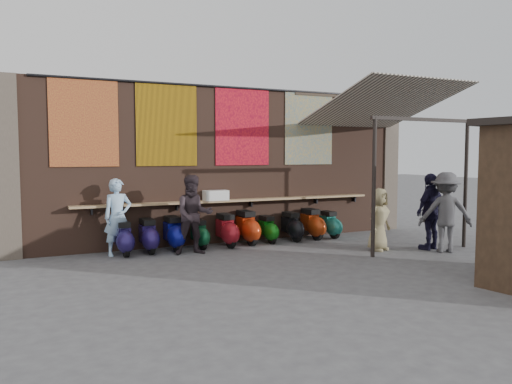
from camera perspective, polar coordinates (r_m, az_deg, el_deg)
ground at (r=10.86m, az=2.37°, el=-7.80°), size 70.00×70.00×0.00m
brick_wall at (r=13.07m, az=-3.13°, el=3.09°), size 10.00×0.40×4.00m
pier_left at (r=12.10m, az=-26.59°, el=2.54°), size 0.50×0.50×4.00m
pier_right at (r=15.79m, az=14.66°, el=3.17°), size 0.50×0.50×4.00m
eating_counter at (r=12.78m, az=-2.48°, el=-0.97°), size 8.00×0.32×0.05m
shelf_box at (r=12.54m, az=-4.62°, el=-0.39°), size 0.61×0.30×0.25m
tapestry_redgold at (r=11.97m, az=-19.04°, el=7.54°), size 1.50×0.02×2.00m
tapestry_sun at (r=12.33m, az=-10.15°, el=7.61°), size 1.50×0.02×2.00m
tapestry_orange at (r=13.00m, az=-1.54°, el=7.50°), size 1.50×0.02×2.00m
tapestry_multi at (r=13.93m, az=6.07°, el=7.27°), size 1.50×0.02×2.00m
hang_rail at (r=12.96m, az=-2.77°, el=11.86°), size 9.50×0.06×0.06m
scooter_stool_0 at (r=11.70m, az=-14.89°, el=-5.15°), size 0.36×0.80×0.76m
scooter_stool_1 at (r=11.87m, az=-12.20°, el=-4.94°), size 0.37×0.82×0.78m
scooter_stool_2 at (r=12.04m, az=-9.41°, el=-4.70°), size 0.38×0.85×0.80m
scooter_stool_3 at (r=12.22m, az=-6.47°, el=-4.81°), size 0.33×0.73×0.69m
scooter_stool_4 at (r=12.38m, az=-3.38°, el=-4.40°), size 0.38×0.85×0.81m
scooter_stool_5 at (r=12.68m, az=-1.02°, el=-4.09°), size 0.40×0.89×0.85m
scooter_stool_6 at (r=12.94m, az=1.36°, el=-4.29°), size 0.32×0.72×0.68m
scooter_stool_7 at (r=13.23m, az=4.11°, el=-3.96°), size 0.35×0.79×0.75m
scooter_stool_8 at (r=13.54m, az=6.42°, el=-3.66°), size 0.38×0.85×0.81m
scooter_stool_9 at (r=13.84m, az=8.41°, el=-3.69°), size 0.34×0.76×0.72m
diner_left at (r=11.65m, az=-15.52°, el=-2.78°), size 0.69×0.50×1.74m
diner_right at (r=11.44m, az=-7.12°, el=-2.59°), size 0.97×0.81×1.82m
shopper_navy at (r=12.64m, az=19.35°, el=-2.12°), size 1.15×0.69×1.83m
shopper_grey at (r=12.42m, az=20.87°, el=-2.18°), size 1.39×1.25×1.87m
shopper_tan at (r=12.17m, az=13.85°, el=-3.06°), size 0.85×0.71×1.48m
awning_canvas at (r=13.37m, az=14.15°, el=9.65°), size 3.20×3.28×0.97m
awning_ledger at (r=14.67m, az=10.16°, el=10.80°), size 3.30×0.08×0.12m
awning_header at (r=12.21m, az=18.62°, el=7.86°), size 3.00×0.08×0.08m
awning_post_left at (r=11.29m, az=13.31°, el=0.50°), size 0.09×0.09×3.10m
awning_post_right at (r=13.22m, az=22.84°, el=0.82°), size 0.09×0.09×3.10m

